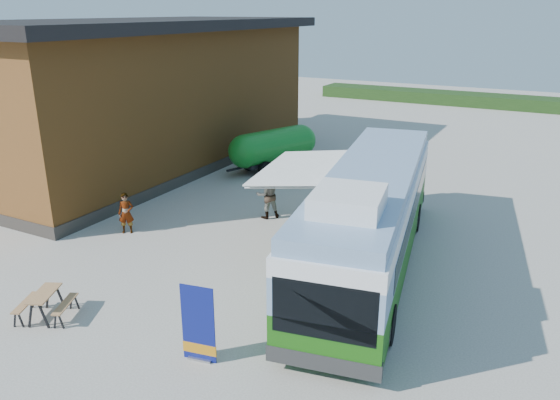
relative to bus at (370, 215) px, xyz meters
The scene contains 10 objects.
ground 5.69m from the bus, 142.59° to the right, with size 100.00×100.00×0.00m, color #BCB7AD.
barn 16.33m from the bus, 155.52° to the left, with size 9.60×21.20×7.50m.
hedge 34.95m from the bus, 83.88° to the left, with size 40.00×3.00×1.00m, color #264419.
bus is the anchor object (origin of this frame).
awning 2.58m from the bus, 168.39° to the left, with size 3.56×4.96×0.54m.
banner 6.99m from the bus, 105.62° to the right, with size 0.86×0.28×1.99m.
picnic_table 9.80m from the bus, 133.34° to the right, with size 1.72×1.64×0.77m.
person_a 9.15m from the bus, behind, with size 0.57×0.37×1.56m, color #999999.
person_b 5.68m from the bus, 154.69° to the left, with size 0.95×0.74×1.96m, color #999999.
slurry_tanker 12.04m from the bus, 133.40° to the left, with size 3.05×5.43×2.12m.
Camera 1 is at (9.33, -12.29, 7.97)m, focal length 35.00 mm.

